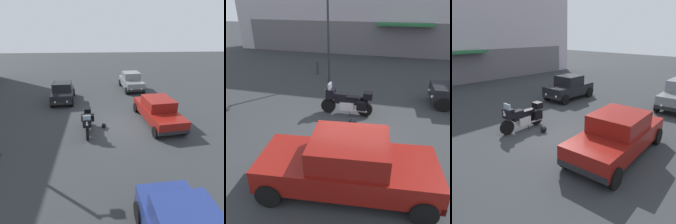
{
  "view_description": "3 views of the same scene",
  "coord_description": "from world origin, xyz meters",
  "views": [
    {
      "loc": [
        -10.43,
        1.34,
        5.44
      ],
      "look_at": [
        -0.21,
        0.59,
        0.97
      ],
      "focal_mm": 30.6,
      "sensor_mm": 36.0,
      "label": 1
    },
    {
      "loc": [
        1.27,
        -6.94,
        4.58
      ],
      "look_at": [
        -0.64,
        0.23,
        0.95
      ],
      "focal_mm": 37.34,
      "sensor_mm": 36.0,
      "label": 2
    },
    {
      "loc": [
        -6.4,
        -6.36,
        4.16
      ],
      "look_at": [
        0.2,
        0.28,
        1.02
      ],
      "focal_mm": 37.7,
      "sensor_mm": 36.0,
      "label": 3
    }
  ],
  "objects": [
    {
      "name": "car_compact_side",
      "position": [
        4.58,
        4.22,
        0.77
      ],
      "size": [
        3.55,
        1.9,
        1.56
      ],
      "rotation": [
        0.0,
        0.0,
        3.21
      ],
      "color": "black",
      "rests_on": "ground"
    },
    {
      "name": "car_wagon_end",
      "position": [
        7.58,
        -1.84,
        0.81
      ],
      "size": [
        3.98,
        2.09,
        1.64
      ],
      "rotation": [
        0.0,
        0.0,
        3.23
      ],
      "color": "slate",
      "rests_on": "ground"
    },
    {
      "name": "motorcycle",
      "position": [
        -0.69,
        2.01,
        0.62
      ],
      "size": [
        2.26,
        0.77,
        1.36
      ],
      "rotation": [
        0.0,
        0.0,
        3.17
      ],
      "color": "black",
      "rests_on": "ground"
    },
    {
      "name": "helmet",
      "position": [
        -0.28,
        1.09,
        0.14
      ],
      "size": [
        0.28,
        0.28,
        0.28
      ],
      "primitive_type": "sphere",
      "color": "black",
      "rests_on": "ground"
    },
    {
      "name": "ground_plane",
      "position": [
        0.0,
        0.0,
        0.0
      ],
      "size": [
        80.0,
        80.0,
        0.0
      ],
      "primitive_type": "plane",
      "color": "#2D3033"
    },
    {
      "name": "car_sedan_far",
      "position": [
        0.3,
        -2.31,
        0.78
      ],
      "size": [
        4.71,
        2.37,
        1.56
      ],
      "rotation": [
        0.0,
        0.0,
        0.11
      ],
      "color": "maroon",
      "rests_on": "ground"
    }
  ]
}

